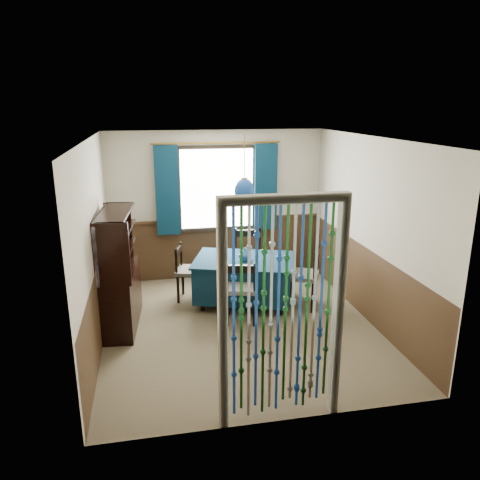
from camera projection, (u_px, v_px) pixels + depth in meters
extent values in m
plane|color=brown|center=(240.00, 326.00, 6.34)|extent=(4.00, 4.00, 0.00)
plane|color=silver|center=(240.00, 139.00, 5.64)|extent=(4.00, 4.00, 0.00)
plane|color=beige|center=(217.00, 206.00, 7.87)|extent=(3.60, 0.00, 3.60)
plane|color=beige|center=(284.00, 299.00, 4.11)|extent=(3.60, 0.00, 3.60)
plane|color=beige|center=(94.00, 246.00, 5.65)|extent=(0.00, 4.00, 4.00)
plane|color=beige|center=(370.00, 231.00, 6.33)|extent=(0.00, 4.00, 4.00)
plane|color=#3F2A18|center=(217.00, 248.00, 8.07)|extent=(3.60, 0.00, 3.60)
plane|color=#3F2A18|center=(282.00, 373.00, 4.33)|extent=(3.60, 0.00, 3.60)
plane|color=#3F2A18|center=(101.00, 303.00, 5.87)|extent=(0.00, 4.00, 4.00)
plane|color=#3F2A18|center=(365.00, 282.00, 6.54)|extent=(0.00, 4.00, 4.00)
cube|color=black|center=(217.00, 189.00, 7.74)|extent=(1.32, 0.12, 1.42)
cube|color=#0B273A|center=(244.00, 278.00, 6.99)|extent=(1.62, 1.34, 0.55)
cube|color=#0B273A|center=(244.00, 260.00, 6.91)|extent=(1.69, 1.41, 0.03)
cylinder|color=black|center=(203.00, 306.00, 6.82)|extent=(0.07, 0.07, 0.14)
cylinder|color=black|center=(280.00, 310.00, 6.68)|extent=(0.07, 0.07, 0.14)
cylinder|color=black|center=(211.00, 288.00, 7.47)|extent=(0.07, 0.07, 0.14)
cylinder|color=black|center=(282.00, 291.00, 7.34)|extent=(0.07, 0.07, 0.14)
cylinder|color=black|center=(227.00, 310.00, 6.29)|extent=(0.04, 0.04, 0.46)
cylinder|color=black|center=(255.00, 311.00, 6.29)|extent=(0.04, 0.04, 0.46)
cylinder|color=black|center=(228.00, 300.00, 6.63)|extent=(0.04, 0.04, 0.46)
cylinder|color=black|center=(254.00, 300.00, 6.62)|extent=(0.04, 0.04, 0.46)
cube|color=#5B5549|center=(241.00, 288.00, 6.38)|extent=(0.53, 0.51, 0.06)
cube|color=black|center=(241.00, 269.00, 6.11)|extent=(0.39, 0.12, 0.10)
cylinder|color=black|center=(227.00, 279.00, 6.15)|extent=(0.04, 0.04, 0.45)
cylinder|color=black|center=(255.00, 279.00, 6.15)|extent=(0.04, 0.04, 0.45)
cylinder|color=black|center=(259.00, 269.00, 7.81)|extent=(0.05, 0.05, 0.49)
cylinder|color=black|center=(236.00, 271.00, 7.74)|extent=(0.05, 0.05, 0.49)
cylinder|color=black|center=(264.00, 277.00, 7.46)|extent=(0.05, 0.05, 0.49)
cylinder|color=black|center=(240.00, 279.00, 7.39)|extent=(0.05, 0.05, 0.49)
cube|color=#5B5549|center=(250.00, 258.00, 7.52)|extent=(0.48, 0.46, 0.07)
cube|color=black|center=(248.00, 233.00, 7.61)|extent=(0.42, 0.05, 0.11)
cylinder|color=black|center=(259.00, 241.00, 7.69)|extent=(0.04, 0.04, 0.48)
cylinder|color=black|center=(236.00, 243.00, 7.62)|extent=(0.04, 0.04, 0.48)
cylinder|color=black|center=(183.00, 281.00, 7.36)|extent=(0.04, 0.04, 0.43)
cylinder|color=black|center=(178.00, 290.00, 7.03)|extent=(0.04, 0.04, 0.43)
cylinder|color=black|center=(203.00, 282.00, 7.33)|extent=(0.04, 0.04, 0.43)
cylinder|color=black|center=(199.00, 290.00, 7.00)|extent=(0.04, 0.04, 0.43)
cube|color=#5B5549|center=(190.00, 271.00, 7.11)|extent=(0.51, 0.52, 0.06)
cube|color=black|center=(179.00, 250.00, 7.03)|extent=(0.14, 0.36, 0.10)
cylinder|color=black|center=(181.00, 255.00, 7.24)|extent=(0.04, 0.04, 0.42)
cylinder|color=black|center=(176.00, 263.00, 6.91)|extent=(0.04, 0.04, 0.42)
cylinder|color=black|center=(313.00, 298.00, 6.70)|extent=(0.05, 0.05, 0.46)
cylinder|color=black|center=(315.00, 288.00, 7.04)|extent=(0.05, 0.05, 0.46)
cylinder|color=black|center=(288.00, 295.00, 6.78)|extent=(0.05, 0.05, 0.46)
cylinder|color=black|center=(292.00, 286.00, 7.13)|extent=(0.05, 0.05, 0.46)
cube|color=#5B5549|center=(303.00, 275.00, 6.84)|extent=(0.59, 0.60, 0.06)
cube|color=black|center=(317.00, 254.00, 6.70)|extent=(0.21, 0.37, 0.10)
cylinder|color=black|center=(315.00, 268.00, 6.57)|extent=(0.04, 0.04, 0.45)
cylinder|color=black|center=(317.00, 259.00, 6.91)|extent=(0.04, 0.04, 0.45)
cube|color=black|center=(121.00, 298.00, 6.28)|extent=(0.53, 1.25, 0.79)
cube|color=black|center=(114.00, 255.00, 5.51)|extent=(0.37, 0.08, 0.79)
cube|color=black|center=(119.00, 230.00, 6.60)|extent=(0.37, 0.08, 0.79)
cube|color=black|center=(114.00, 213.00, 5.95)|extent=(0.48, 1.24, 0.04)
cube|color=black|center=(101.00, 242.00, 6.02)|extent=(0.14, 1.19, 0.79)
cube|color=black|center=(120.00, 250.00, 6.09)|extent=(0.42, 1.16, 0.02)
cube|color=black|center=(118.00, 230.00, 6.02)|extent=(0.42, 1.16, 0.02)
cylinder|color=olive|center=(244.00, 163.00, 6.51)|extent=(0.01, 0.01, 0.79)
ellipsoid|color=navy|center=(244.00, 191.00, 6.62)|extent=(0.29, 0.29, 0.36)
cylinder|color=olive|center=(244.00, 179.00, 6.57)|extent=(0.09, 0.09, 0.03)
imported|color=navy|center=(245.00, 255.00, 6.83)|extent=(0.19, 0.19, 0.17)
imported|color=beige|center=(120.00, 251.00, 5.92)|extent=(0.24, 0.24, 0.05)
imported|color=beige|center=(123.00, 255.00, 6.46)|extent=(0.25, 0.25, 0.20)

